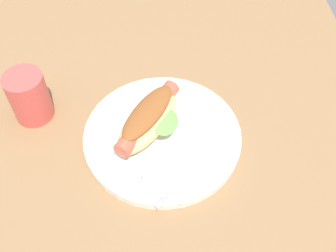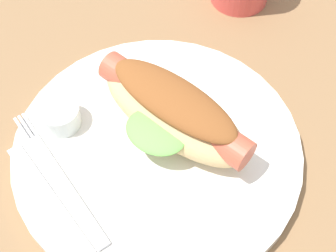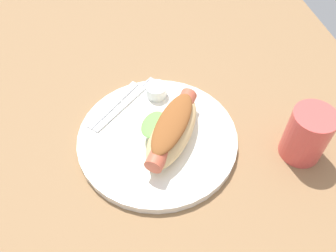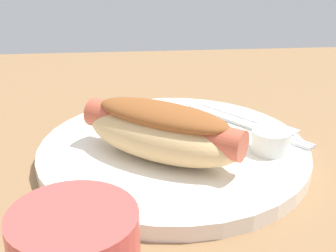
{
  "view_description": "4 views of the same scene",
  "coord_description": "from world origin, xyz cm",
  "px_view_note": "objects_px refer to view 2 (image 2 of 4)",
  "views": [
    {
      "loc": [
        -43.72,
        -0.04,
        60.39
      ],
      "look_at": [
        -2.14,
        -2.78,
        6.59
      ],
      "focal_mm": 43.29,
      "sensor_mm": 36.0,
      "label": 1
    },
    {
      "loc": [
        3.61,
        -26.84,
        42.82
      ],
      "look_at": [
        1.0,
        -1.08,
        4.2
      ],
      "focal_mm": 52.45,
      "sensor_mm": 36.0,
      "label": 2
    },
    {
      "loc": [
        37.82,
        -8.23,
        51.76
      ],
      "look_at": [
        0.01,
        0.09,
        3.89
      ],
      "focal_mm": 37.76,
      "sensor_mm": 36.0,
      "label": 3
    },
    {
      "loc": [
        4.31,
        44.47,
        24.93
      ],
      "look_at": [
        0.63,
        -1.32,
        4.22
      ],
      "focal_mm": 52.47,
      "sensor_mm": 36.0,
      "label": 4
    }
  ],
  "objects_px": {
    "hot_dog": "(173,110)",
    "knife": "(49,199)",
    "fork": "(60,179)",
    "plate": "(155,150)",
    "sauce_ramekin": "(60,118)"
  },
  "relations": [
    {
      "from": "plate",
      "to": "fork",
      "type": "distance_m",
      "value": 0.1
    },
    {
      "from": "plate",
      "to": "sauce_ramekin",
      "type": "xyz_separation_m",
      "value": [
        -0.1,
        0.02,
        0.02
      ]
    },
    {
      "from": "sauce_ramekin",
      "to": "fork",
      "type": "bearing_deg",
      "value": -78.44
    },
    {
      "from": "plate",
      "to": "hot_dog",
      "type": "relative_size",
      "value": 1.63
    },
    {
      "from": "hot_dog",
      "to": "plate",
      "type": "bearing_deg",
      "value": 89.89
    },
    {
      "from": "hot_dog",
      "to": "fork",
      "type": "relative_size",
      "value": 1.3
    },
    {
      "from": "plate",
      "to": "sauce_ramekin",
      "type": "distance_m",
      "value": 0.1
    },
    {
      "from": "plate",
      "to": "knife",
      "type": "relative_size",
      "value": 2.06
    },
    {
      "from": "fork",
      "to": "knife",
      "type": "height_order",
      "value": "same"
    },
    {
      "from": "plate",
      "to": "hot_dog",
      "type": "bearing_deg",
      "value": 55.84
    },
    {
      "from": "hot_dog",
      "to": "knife",
      "type": "distance_m",
      "value": 0.14
    },
    {
      "from": "sauce_ramekin",
      "to": "knife",
      "type": "distance_m",
      "value": 0.08
    },
    {
      "from": "hot_dog",
      "to": "knife",
      "type": "relative_size",
      "value": 1.26
    },
    {
      "from": "sauce_ramekin",
      "to": "knife",
      "type": "height_order",
      "value": "sauce_ramekin"
    },
    {
      "from": "plate",
      "to": "fork",
      "type": "xyz_separation_m",
      "value": [
        -0.08,
        -0.05,
        0.01
      ]
    }
  ]
}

